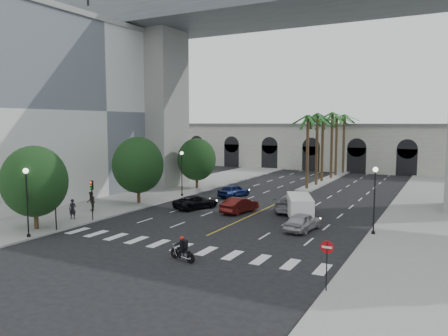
% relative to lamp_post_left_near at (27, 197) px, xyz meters
% --- Properties ---
extents(ground, '(140.00, 140.00, 0.00)m').
position_rel_lamp_post_left_near_xyz_m(ground, '(11.40, 5.00, -3.22)').
color(ground, black).
rests_on(ground, ground).
extents(sidewalk_left, '(8.00, 100.00, 0.15)m').
position_rel_lamp_post_left_near_xyz_m(sidewalk_left, '(-3.60, 20.00, -3.15)').
color(sidewalk_left, gray).
rests_on(sidewalk_left, ground).
extents(sidewalk_right, '(8.00, 100.00, 0.15)m').
position_rel_lamp_post_left_near_xyz_m(sidewalk_right, '(26.40, 20.00, -3.15)').
color(sidewalk_right, gray).
rests_on(sidewalk_right, ground).
extents(median, '(2.00, 24.00, 0.20)m').
position_rel_lamp_post_left_near_xyz_m(median, '(11.40, 43.00, -3.12)').
color(median, gray).
rests_on(median, ground).
extents(building_left, '(16.50, 32.50, 20.60)m').
position_rel_lamp_post_left_near_xyz_m(building_left, '(-15.60, 17.00, 7.09)').
color(building_left, white).
rests_on(building_left, ground).
extents(pier_building, '(71.00, 10.50, 8.50)m').
position_rel_lamp_post_left_near_xyz_m(pier_building, '(11.40, 60.00, 1.04)').
color(pier_building, silver).
rests_on(pier_building, ground).
extents(bridge, '(75.00, 13.00, 26.00)m').
position_rel_lamp_post_left_near_xyz_m(bridge, '(14.82, 27.00, 15.29)').
color(bridge, gray).
rests_on(bridge, ground).
extents(palm_a, '(3.20, 3.20, 10.30)m').
position_rel_lamp_post_left_near_xyz_m(palm_a, '(11.40, 33.00, 5.88)').
color(palm_a, '#47331E').
rests_on(palm_a, ground).
extents(palm_b, '(3.20, 3.20, 10.60)m').
position_rel_lamp_post_left_near_xyz_m(palm_b, '(11.50, 37.00, 6.15)').
color(palm_b, '#47331E').
rests_on(palm_b, ground).
extents(palm_c, '(3.20, 3.20, 10.10)m').
position_rel_lamp_post_left_near_xyz_m(palm_c, '(11.20, 41.00, 5.69)').
color(palm_c, '#47331E').
rests_on(palm_c, ground).
extents(palm_d, '(3.20, 3.20, 10.90)m').
position_rel_lamp_post_left_near_xyz_m(palm_d, '(11.55, 45.00, 6.43)').
color(palm_d, '#47331E').
rests_on(palm_d, ground).
extents(palm_e, '(3.20, 3.20, 10.40)m').
position_rel_lamp_post_left_near_xyz_m(palm_e, '(11.30, 49.00, 5.97)').
color(palm_e, '#47331E').
rests_on(palm_e, ground).
extents(palm_f, '(3.20, 3.20, 10.70)m').
position_rel_lamp_post_left_near_xyz_m(palm_f, '(11.60, 53.00, 6.24)').
color(palm_f, '#47331E').
rests_on(palm_f, ground).
extents(street_tree_near, '(5.20, 5.20, 6.89)m').
position_rel_lamp_post_left_near_xyz_m(street_tree_near, '(-1.60, 2.00, 0.80)').
color(street_tree_near, '#382616').
rests_on(street_tree_near, ground).
extents(street_tree_mid, '(5.44, 5.44, 7.21)m').
position_rel_lamp_post_left_near_xyz_m(street_tree_mid, '(-1.60, 15.00, 0.99)').
color(street_tree_mid, '#382616').
rests_on(street_tree_mid, ground).
extents(street_tree_far, '(5.04, 5.04, 6.68)m').
position_rel_lamp_post_left_near_xyz_m(street_tree_far, '(-1.60, 27.00, 0.68)').
color(street_tree_far, '#382616').
rests_on(street_tree_far, ground).
extents(lamp_post_left_near, '(0.40, 0.40, 5.35)m').
position_rel_lamp_post_left_near_xyz_m(lamp_post_left_near, '(0.00, 0.00, 0.00)').
color(lamp_post_left_near, black).
rests_on(lamp_post_left_near, ground).
extents(lamp_post_left_far, '(0.40, 0.40, 5.35)m').
position_rel_lamp_post_left_near_xyz_m(lamp_post_left_far, '(0.00, 21.00, 0.00)').
color(lamp_post_left_far, black).
rests_on(lamp_post_left_far, ground).
extents(lamp_post_right, '(0.40, 0.40, 5.35)m').
position_rel_lamp_post_left_near_xyz_m(lamp_post_right, '(22.80, 13.00, 0.00)').
color(lamp_post_right, black).
rests_on(lamp_post_right, ground).
extents(traffic_signal_near, '(0.25, 0.18, 3.65)m').
position_rel_lamp_post_left_near_xyz_m(traffic_signal_near, '(0.10, 2.50, -0.71)').
color(traffic_signal_near, black).
rests_on(traffic_signal_near, ground).
extents(traffic_signal_far, '(0.25, 0.18, 3.65)m').
position_rel_lamp_post_left_near_xyz_m(traffic_signal_far, '(0.10, 6.50, -0.71)').
color(traffic_signal_far, black).
rests_on(traffic_signal_far, ground).
extents(motorcycle_rider, '(2.15, 0.80, 1.59)m').
position_rel_lamp_post_left_near_xyz_m(motorcycle_rider, '(13.16, 0.98, -2.50)').
color(motorcycle_rider, black).
rests_on(motorcycle_rider, ground).
extents(car_a, '(2.25, 4.53, 1.48)m').
position_rel_lamp_post_left_near_xyz_m(car_a, '(17.46, 12.08, -2.48)').
color(car_a, '#A5A4A9').
rests_on(car_a, ground).
extents(car_b, '(2.33, 4.74, 1.49)m').
position_rel_lamp_post_left_near_xyz_m(car_b, '(9.90, 16.02, -2.47)').
color(car_b, '#4B100F').
rests_on(car_b, ground).
extents(car_c, '(3.85, 5.25, 1.33)m').
position_rel_lamp_post_left_near_xyz_m(car_c, '(5.10, 15.80, -2.56)').
color(car_c, black).
rests_on(car_c, ground).
extents(car_d, '(2.44, 5.81, 1.67)m').
position_rel_lamp_post_left_near_xyz_m(car_d, '(14.33, 18.95, -2.38)').
color(car_d, slate).
rests_on(car_d, ground).
extents(car_e, '(2.69, 4.68, 1.50)m').
position_rel_lamp_post_left_near_xyz_m(car_e, '(5.44, 23.71, -2.47)').
color(car_e, '#0F194A').
rests_on(car_e, ground).
extents(cargo_van, '(3.86, 5.61, 2.24)m').
position_rel_lamp_post_left_near_xyz_m(cargo_van, '(16.19, 15.23, -1.97)').
color(cargo_van, white).
rests_on(cargo_van, ground).
extents(pedestrian_a, '(0.75, 0.62, 1.77)m').
position_rel_lamp_post_left_near_xyz_m(pedestrian_a, '(-1.84, 6.04, -2.19)').
color(pedestrian_a, black).
rests_on(pedestrian_a, sidewalk_left).
extents(pedestrian_b, '(1.17, 1.15, 1.90)m').
position_rel_lamp_post_left_near_xyz_m(pedestrian_b, '(-2.87, 9.34, -2.12)').
color(pedestrian_b, black).
rests_on(pedestrian_b, sidewalk_left).
extents(do_not_enter_sign, '(0.68, 0.06, 2.77)m').
position_rel_lamp_post_left_near_xyz_m(do_not_enter_sign, '(22.53, -0.06, -1.21)').
color(do_not_enter_sign, black).
rests_on(do_not_enter_sign, ground).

